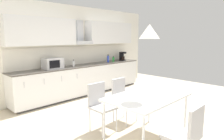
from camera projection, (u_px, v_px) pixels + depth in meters
The scene contains 15 objects.
ground_plane at pixel (130, 126), 3.86m from camera, with size 9.39×8.12×0.02m, color beige.
wall_back at pixel (54, 51), 5.56m from camera, with size 7.51×0.10×2.61m, color silver.
kitchen_counter at pixel (84, 79), 5.99m from camera, with size 4.28×0.62×0.88m.
backsplash_tile at pixel (78, 55), 6.07m from camera, with size 4.26×0.02×0.55m, color silver.
upper_wall_cabinets at pixel (81, 33), 5.85m from camera, with size 4.26×0.40×0.70m.
microwave at pixel (53, 63), 5.19m from camera, with size 0.48×0.35×0.28m.
coffee_maker at pixel (122, 56), 7.13m from camera, with size 0.18×0.19×0.30m.
bottle_green at pixel (113, 59), 6.78m from camera, with size 0.07×0.07×0.19m.
bottle_blue at pixel (108, 59), 6.58m from camera, with size 0.06×0.06×0.26m.
bottle_white at pixel (74, 64), 5.62m from camera, with size 0.07×0.07×0.19m.
dining_table at pixel (147, 99), 3.22m from camera, with size 1.35×0.86×0.76m.
chair_near_left at pixel (187, 132), 2.48m from camera, with size 0.40×0.40×0.87m.
chair_far_left at pixel (100, 102), 3.60m from camera, with size 0.41×0.41×0.87m.
chair_far_right at pixel (122, 95), 4.03m from camera, with size 0.42×0.42×0.87m.
pendant_lamp at pixel (149, 32), 3.05m from camera, with size 0.32×0.32×0.22m, color silver.
Camera 1 is at (-2.83, -2.30, 1.69)m, focal length 32.00 mm.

